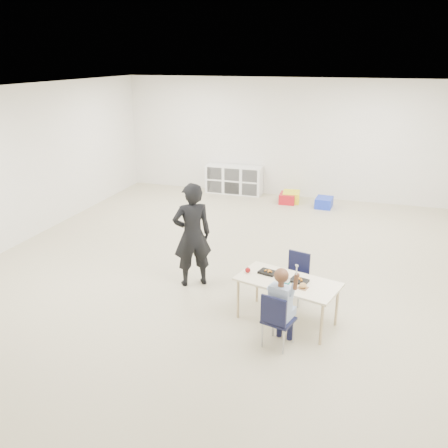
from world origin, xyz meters
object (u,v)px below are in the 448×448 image
(child, at_px, (279,304))
(adult, at_px, (192,235))
(chair_near, at_px, (279,319))
(table, at_px, (287,301))
(cubby_shelf, at_px, (234,180))

(child, bearing_deg, adult, 157.19)
(chair_near, bearing_deg, child, 0.00)
(table, relative_size, child, 1.26)
(child, height_order, adult, adult)
(table, distance_m, chair_near, 0.56)
(child, bearing_deg, chair_near, 0.00)
(child, distance_m, adult, 1.97)
(cubby_shelf, xyz_separation_m, adult, (0.83, -4.99, 0.44))
(chair_near, distance_m, cubby_shelf, 6.63)
(chair_near, xyz_separation_m, cubby_shelf, (-2.37, 6.19, 0.00))
(child, bearing_deg, cubby_shelf, 126.09)
(child, relative_size, adult, 0.70)
(table, bearing_deg, chair_near, -74.41)
(chair_near, bearing_deg, cubby_shelf, 126.09)
(cubby_shelf, distance_m, adult, 5.08)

